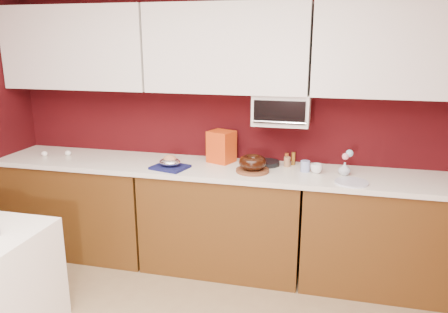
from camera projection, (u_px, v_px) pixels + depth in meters
wall_back at (231, 119)px, 3.80m from camera, size 4.00×0.02×2.50m
base_cabinet_left at (83, 206)px, 4.03m from camera, size 1.31×0.58×0.86m
base_cabinet_center at (223, 220)px, 3.72m from camera, size 1.31×0.58×0.86m
base_cabinet_right at (388, 236)px, 3.42m from camera, size 1.31×0.58×0.86m
countertop at (223, 170)px, 3.61m from camera, size 4.00×0.62×0.04m
upper_cabinet_left at (78, 48)px, 3.80m from camera, size 1.31×0.33×0.70m
upper_cabinet_center at (227, 49)px, 3.49m from camera, size 1.31×0.33×0.70m
upper_cabinet_right at (405, 49)px, 3.18m from camera, size 1.31×0.33×0.70m
toaster_oven at (282, 109)px, 3.53m from camera, size 0.45×0.30×0.25m
toaster_oven_door at (279, 112)px, 3.38m from camera, size 0.40×0.02×0.18m
toaster_oven_handle at (279, 122)px, 3.38m from camera, size 0.42×0.02×0.02m
cake_base at (252, 170)px, 3.47m from camera, size 0.30×0.30×0.02m
bundt_cake at (253, 162)px, 3.45m from camera, size 0.28×0.28×0.09m
navy_towel at (170, 167)px, 3.57m from camera, size 0.32×0.29×0.02m
foil_ham_nest at (170, 162)px, 3.55m from camera, size 0.21×0.18×0.07m
roasted_ham at (170, 159)px, 3.55m from camera, size 0.12×0.10×0.07m
pandoro_box at (221, 147)px, 3.73m from camera, size 0.25×0.24×0.27m
dark_pan at (267, 163)px, 3.65m from camera, size 0.27×0.27×0.04m
coffee_mug at (316, 168)px, 3.44m from camera, size 0.09×0.09×0.09m
blue_jar at (305, 166)px, 3.47m from camera, size 0.07×0.07×0.09m
flower_vase at (345, 168)px, 3.39m from camera, size 0.08×0.08×0.11m
flower_pink at (345, 156)px, 3.36m from camera, size 0.05×0.05×0.05m
flower_blue at (350, 153)px, 3.37m from camera, size 0.06×0.06×0.06m
china_plate at (352, 182)px, 3.20m from camera, size 0.28×0.28×0.01m
amber_bottle at (287, 159)px, 3.66m from camera, size 0.04×0.04×0.10m
paper_cup at (287, 162)px, 3.61m from camera, size 0.06×0.06×0.08m
egg_left at (44, 154)px, 3.93m from camera, size 0.07×0.06×0.05m
egg_right at (68, 153)px, 3.96m from camera, size 0.06×0.05×0.05m
amber_bottle_tall at (293, 159)px, 3.66m from camera, size 0.03×0.03×0.11m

